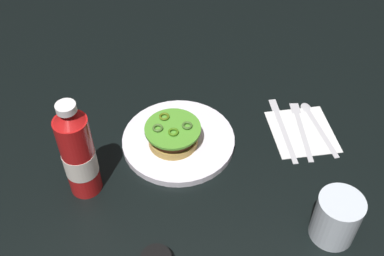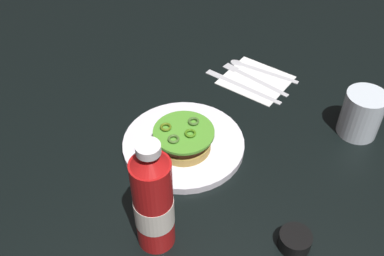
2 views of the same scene
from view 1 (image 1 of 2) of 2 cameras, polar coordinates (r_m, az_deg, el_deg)
ground_plane at (r=0.95m, az=2.40°, el=-8.30°), size 3.00×3.00×0.00m
dinner_plate at (r=1.03m, az=-1.69°, el=-1.56°), size 0.25×0.25×0.02m
burger_sandwich at (r=1.00m, az=-2.38°, el=-0.85°), size 0.12×0.12×0.05m
ketchup_bottle at (r=0.91m, az=-13.98°, el=-3.16°), size 0.07×0.07×0.23m
water_glass at (r=0.90m, az=17.55°, el=-10.64°), size 0.08×0.08×0.10m
napkin at (r=1.09m, az=13.56°, el=-0.40°), size 0.17×0.16×0.00m
spoon_utensil at (r=1.12m, az=15.02°, el=0.97°), size 0.18×0.05×0.00m
fork_utensil at (r=1.10m, az=13.38°, el=0.42°), size 0.19×0.02×0.00m
butter_knife at (r=1.10m, az=11.12°, el=0.46°), size 0.21×0.04×0.00m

